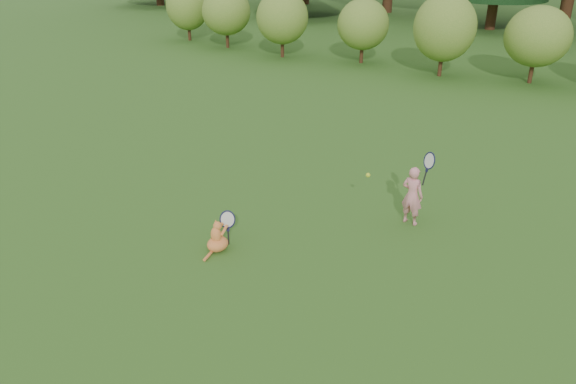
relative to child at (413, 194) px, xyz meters
The scene contains 5 objects.
ground 2.94m from the child, 133.08° to the right, with size 100.00×100.00×0.00m, color #2E5317.
shrub_row 11.10m from the child, 100.26° to the left, with size 28.00×3.00×2.80m, color #517C26, non-canonical shape.
child is the anchor object (origin of this frame).
cat 3.48m from the child, 132.83° to the right, with size 0.45×0.79×0.73m.
tennis_ball 0.91m from the child, 144.96° to the right, with size 0.08×0.08×0.08m.
Camera 1 is at (4.81, -6.59, 4.85)m, focal length 35.00 mm.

